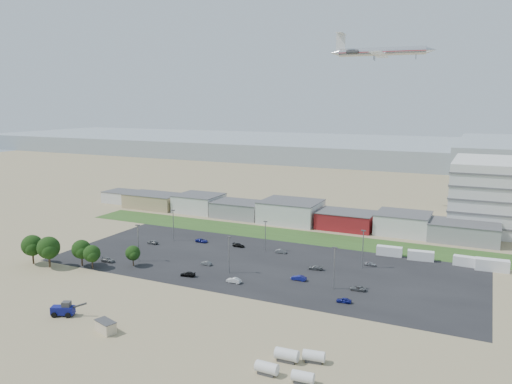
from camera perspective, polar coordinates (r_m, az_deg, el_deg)
The scene contains 40 objects.
ground at distance 129.86m, azimuth -5.06°, elevation -10.36°, with size 700.00×700.00×0.00m, color #8D7C59.
parking_lot at distance 144.44m, azimuth 0.70°, elevation -8.16°, with size 120.00×50.00×0.01m, color black.
grass_strip at distance 174.55m, azimuth 3.57°, elevation -4.93°, with size 160.00×16.00×0.02m, color #2F4E1D.
hills_backdrop at distance 422.37m, azimuth 22.14°, elevation 3.89°, with size 700.00×200.00×9.00m, color gray, non-canonical shape.
building_row at distance 197.04m, azimuth 1.02°, elevation -1.96°, with size 170.00×20.00×8.00m, color silver, non-canonical shape.
portable_shed at distance 107.97m, azimuth -16.81°, elevation -14.50°, with size 4.76×2.47×2.40m, color #C7B696, non-canonical shape.
telehandler at distance 118.19m, azimuth -21.21°, elevation -12.33°, with size 7.78×2.59×3.24m, color navy, non-canonical shape.
storage_tank_nw at distance 93.56m, azimuth 3.53°, elevation -18.06°, with size 4.24×2.12×2.54m, color silver, non-canonical shape.
storage_tank_ne at distance 93.77m, azimuth 6.63°, elevation -18.11°, with size 3.89×1.95×2.34m, color silver, non-canonical shape.
storage_tank_sw at distance 89.70m, azimuth 1.24°, elevation -19.44°, with size 3.93×1.97×2.36m, color silver, non-canonical shape.
storage_tank_se at distance 87.68m, azimuth 5.38°, elevation -20.29°, with size 3.71×1.85×2.22m, color silver, non-canonical shape.
box_trailer_a at distance 156.43m, azimuth 15.00°, elevation -6.54°, with size 7.48×2.34×2.80m, color silver, non-canonical shape.
box_trailer_b at distance 154.65m, azimuth 18.31°, elevation -6.91°, with size 7.40×2.31×2.78m, color silver, non-canonical shape.
box_trailer_c at distance 153.80m, azimuth 22.97°, elevation -7.31°, with size 7.32×2.29×2.75m, color silver, non-canonical shape.
box_trailer_d at distance 152.43m, azimuth 25.38°, elevation -7.55°, with size 8.63×2.70×3.23m, color silver, non-canonical shape.
tree_far_left at distance 156.42m, azimuth -24.20°, elevation -5.82°, with size 6.36×6.36×9.55m, color black, non-canonical shape.
tree_left at distance 151.17m, azimuth -22.61°, elevation -6.15°, with size 6.66×6.66×9.99m, color black, non-canonical shape.
tree_mid at distance 149.49m, azimuth -19.33°, elevation -6.41°, with size 5.69×5.69×8.53m, color black, non-canonical shape.
tree_right at distance 146.35m, azimuth -18.25°, elevation -6.90°, with size 5.05×5.05×7.57m, color black, non-canonical shape.
tree_near at distance 145.53m, azimuth -13.89°, elevation -6.95°, with size 4.46×4.46×6.69m, color black, non-canonical shape.
lightpole_front_l at distance 148.88m, azimuth -13.31°, elevation -5.70°, with size 1.28×0.53×10.85m, color slate, non-canonical shape.
lightpole_front_m at distance 135.36m, azimuth -3.10°, elevation -7.18°, with size 1.20×0.50×10.23m, color slate, non-canonical shape.
lightpole_front_r at distance 125.53m, azimuth 8.93°, elevation -8.59°, with size 1.26×0.52×10.69m, color slate, non-canonical shape.
lightpole_back_l at distance 168.48m, azimuth -9.42°, elevation -3.77°, with size 1.23×0.51×10.45m, color slate, non-canonical shape.
lightpole_back_m at distance 154.87m, azimuth 1.08°, elevation -5.07°, with size 1.11×0.46×9.47m, color slate, non-canonical shape.
lightpole_back_r at distance 142.52m, azimuth 12.12°, elevation -6.39°, with size 1.26×0.53×10.75m, color slate, non-canonical shape.
airliner at distance 218.06m, azimuth 14.17°, elevation 15.31°, with size 42.52×28.99×12.56m, color silver, non-canonical shape.
parked_car_0 at distance 127.13m, azimuth 11.53°, elevation -10.73°, with size 1.82×3.95×1.10m, color #595B5E.
parked_car_1 at distance 131.67m, azimuth 4.91°, elevation -9.76°, with size 1.40×4.00×1.32m, color navy.
parked_car_2 at distance 119.32m, azimuth 10.01°, elevation -12.09°, with size 1.39×3.45×1.18m, color navy.
parked_car_3 at distance 135.34m, azimuth -7.80°, elevation -9.28°, with size 1.69×4.15×1.20m, color black.
parked_car_4 at distance 143.60m, azimuth -5.70°, elevation -8.10°, with size 1.15×3.31×1.09m, color #595B5E.
parked_car_5 at distance 166.77m, azimuth -11.74°, elevation -5.62°, with size 1.53×3.80×1.29m, color #595B5E.
parked_car_6 at distance 160.20m, azimuth -2.00°, elevation -6.09°, with size 1.64×4.02×1.17m, color black.
parked_car_8 at distance 145.97m, azimuth 12.90°, elevation -8.00°, with size 1.32×3.28×1.12m, color #A5A5AA.
parked_car_9 at distance 166.25m, azimuth -6.24°, elevation -5.54°, with size 1.95×4.23×1.18m, color navy.
parked_car_10 at distance 151.66m, azimuth -16.57°, elevation -7.45°, with size 1.76×4.33×1.26m, color #595B5E.
parked_car_11 at distance 153.88m, azimuth 2.88°, elevation -6.79°, with size 1.22×3.49×1.15m, color #595B5E.
parked_car_12 at distance 140.12m, azimuth 6.78°, elevation -8.58°, with size 1.62×4.00×1.16m, color #595B5E.
parked_car_13 at distance 129.72m, azimuth -2.56°, elevation -10.05°, with size 1.37×3.94×1.30m, color silver.
Camera 1 is at (61.67, -104.81, 45.56)m, focal length 35.00 mm.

